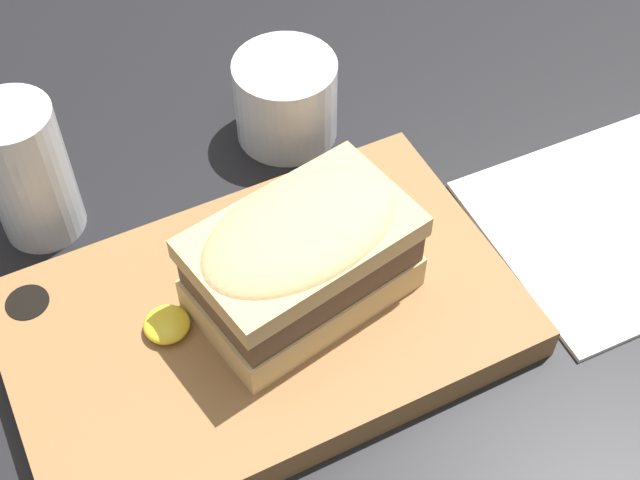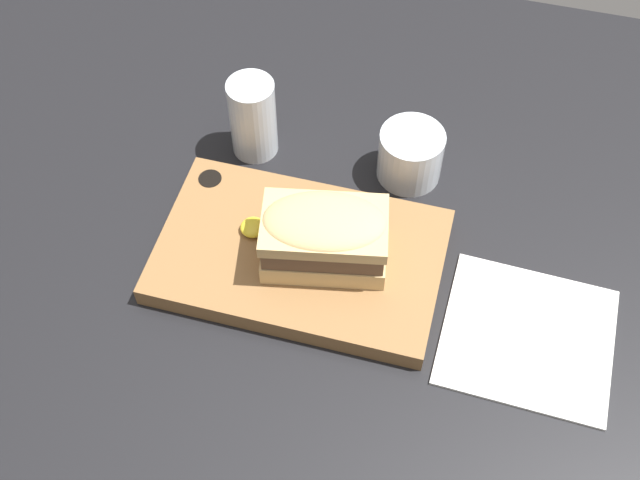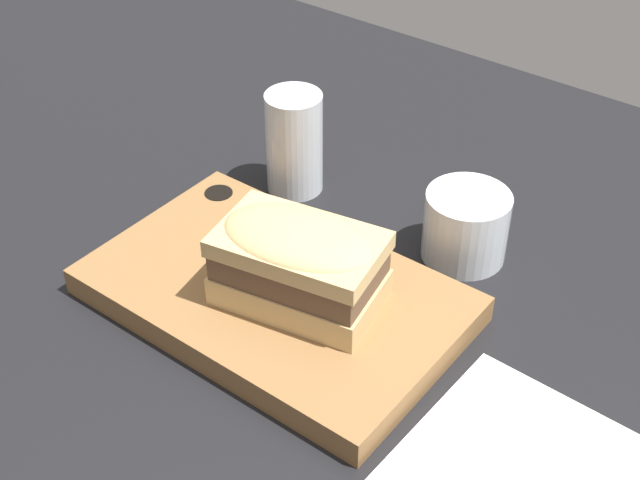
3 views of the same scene
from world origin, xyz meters
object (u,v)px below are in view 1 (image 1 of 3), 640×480
water_glass (30,179)px  napkin (614,224)px  wine_glass (286,101)px  serving_board (261,320)px  sandwich (302,255)px

water_glass → napkin: water_glass is taller
wine_glass → napkin: (17.99, -20.54, -3.15)cm
serving_board → wine_glass: 20.03cm
serving_board → water_glass: bearing=123.3°
sandwich → wine_glass: sandwich is taller
sandwich → water_glass: 21.73cm
serving_board → sandwich: 6.50cm
water_glass → wine_glass: (20.81, 0.84, -1.60)cm
water_glass → wine_glass: size_ratio=1.37×
wine_glass → napkin: size_ratio=0.42×
serving_board → napkin: 28.24cm
water_glass → napkin: bearing=-26.9°
serving_board → napkin: size_ratio=1.73×
sandwich → napkin: 26.01cm
sandwich → napkin: bearing=-7.2°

